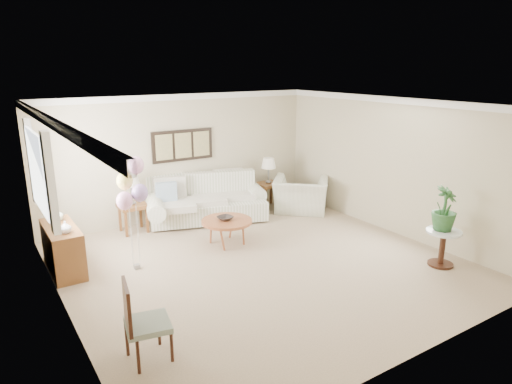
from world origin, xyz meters
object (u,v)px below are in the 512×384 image
Objects in this scene: armchair at (301,195)px; accent_chair at (141,320)px; sofa at (206,202)px; coffee_table at (227,222)px; balloon_cluster at (131,186)px.

accent_chair is (-4.79, -3.28, 0.12)m from armchair.
accent_chair is at bearing 76.95° from armchair.
armchair is at bearing 34.37° from accent_chair.
sofa is 1.45m from coffee_table.
accent_chair reaches higher than coffee_table.
armchair is 5.81m from accent_chair.
sofa reaches higher than accent_chair.
armchair is at bearing 18.92° from coffee_table.
sofa is 2.72m from balloon_cluster.
coffee_table is at bearing 3.19° from balloon_cluster.
coffee_table is at bearing -102.30° from sofa.
accent_chair is 2.64m from balloon_cluster.
balloon_cluster is at bearing 72.76° from accent_chair.
balloon_cluster is (-4.05, -0.90, 1.00)m from armchair.
armchair is 0.64× the size of balloon_cluster.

